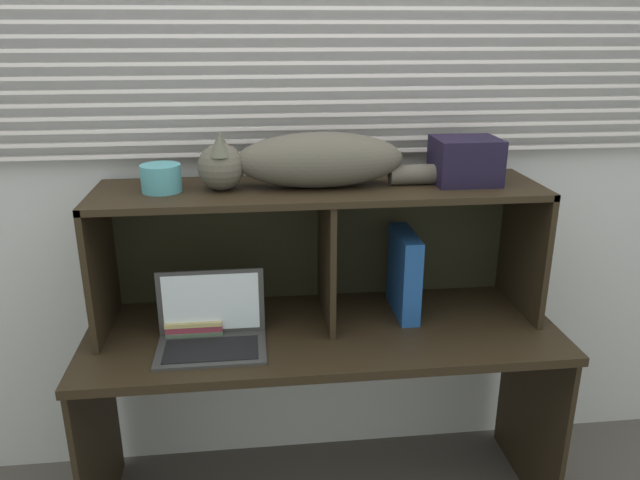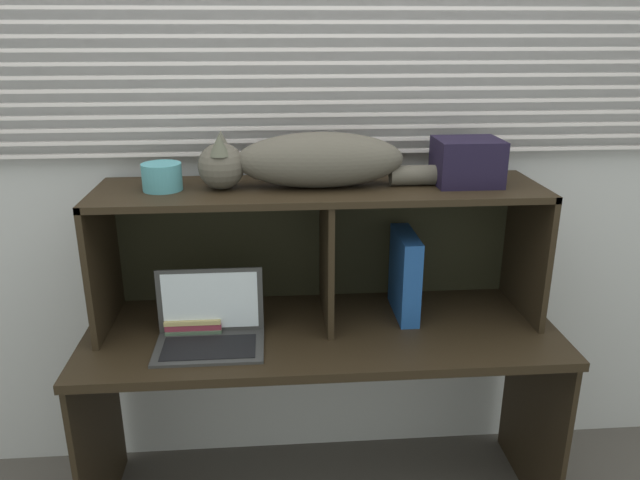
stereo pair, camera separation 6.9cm
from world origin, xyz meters
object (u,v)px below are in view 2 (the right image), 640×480
object	(u,v)px
cat	(309,161)
binder_upright	(405,274)
small_basket	(162,177)
book_stack	(197,313)
storage_box	(467,162)
laptop	(210,328)

from	to	relation	value
cat	binder_upright	world-z (taller)	cat
cat	small_basket	distance (m)	0.47
book_stack	storage_box	distance (m)	1.05
laptop	binder_upright	distance (m)	0.69
book_stack	small_basket	size ratio (longest dim) A/B	2.04
cat	laptop	xyz separation A→B (m)	(-0.33, -0.16, -0.50)
laptop	storage_box	bearing A→B (deg)	10.90
laptop	storage_box	size ratio (longest dim) A/B	1.62
laptop	book_stack	size ratio (longest dim) A/B	1.33
binder_upright	small_basket	size ratio (longest dim) A/B	2.36
laptop	small_basket	distance (m)	0.51
cat	storage_box	world-z (taller)	cat
binder_upright	storage_box	xyz separation A→B (m)	(0.19, 0.00, 0.40)
book_stack	binder_upright	bearing A→B (deg)	-0.18
binder_upright	small_basket	world-z (taller)	small_basket
book_stack	small_basket	bearing A→B (deg)	-178.29
laptop	small_basket	xyz separation A→B (m)	(-0.14, 0.16, 0.46)
binder_upright	storage_box	bearing A→B (deg)	0.00
laptop	book_stack	bearing A→B (deg)	109.90
storage_box	cat	bearing A→B (deg)	-180.00
cat	storage_box	size ratio (longest dim) A/B	4.19
cat	book_stack	xyz separation A→B (m)	(-0.39, 0.00, -0.53)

